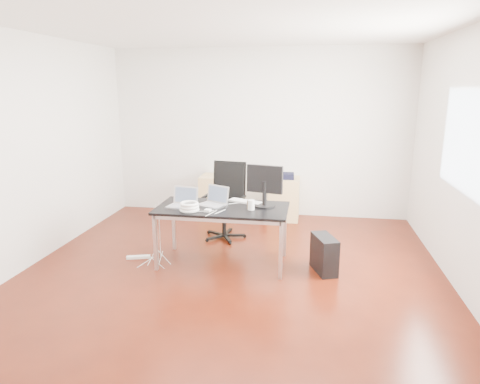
% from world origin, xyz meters
% --- Properties ---
extents(room_shell, '(5.00, 5.00, 5.00)m').
position_xyz_m(room_shell, '(0.04, 0.00, 1.40)').
color(room_shell, '#3E1107').
rests_on(room_shell, ground).
extents(desk, '(1.60, 0.80, 0.73)m').
position_xyz_m(desk, '(-0.17, 0.23, 0.68)').
color(desk, black).
rests_on(desk, ground).
extents(office_chair, '(0.54, 0.56, 1.08)m').
position_xyz_m(office_chair, '(-0.32, 1.22, 0.61)').
color(office_chair, black).
rests_on(office_chair, ground).
extents(filing_cabinet_left, '(0.50, 0.50, 0.70)m').
position_xyz_m(filing_cabinet_left, '(-0.70, 2.23, 0.35)').
color(filing_cabinet_left, tan).
rests_on(filing_cabinet_left, ground).
extents(filing_cabinet_right, '(0.50, 0.50, 0.70)m').
position_xyz_m(filing_cabinet_right, '(0.46, 2.23, 0.35)').
color(filing_cabinet_right, tan).
rests_on(filing_cabinet_right, ground).
extents(pc_tower, '(0.34, 0.49, 0.44)m').
position_xyz_m(pc_tower, '(1.08, 0.18, 0.22)').
color(pc_tower, black).
rests_on(pc_tower, ground).
extents(wastebasket, '(0.28, 0.28, 0.28)m').
position_xyz_m(wastebasket, '(0.19, 2.25, 0.14)').
color(wastebasket, black).
rests_on(wastebasket, ground).
extents(power_strip, '(0.30, 0.15, 0.04)m').
position_xyz_m(power_strip, '(-1.27, 0.18, 0.02)').
color(power_strip, white).
rests_on(power_strip, ground).
extents(laptop_left, '(0.37, 0.31, 0.23)m').
position_xyz_m(laptop_left, '(-0.65, 0.19, 0.79)').
color(laptop_left, silver).
rests_on(laptop_left, desk).
extents(laptop_right, '(0.41, 0.38, 0.23)m').
position_xyz_m(laptop_right, '(-0.29, 0.31, 0.79)').
color(laptop_right, silver).
rests_on(laptop_right, desk).
extents(monitor, '(0.45, 0.26, 0.51)m').
position_xyz_m(monitor, '(0.34, 0.36, 1.01)').
color(monitor, black).
rests_on(monitor, desk).
extents(keyboard, '(0.46, 0.29, 0.02)m').
position_xyz_m(keyboard, '(0.08, 0.49, 0.74)').
color(keyboard, white).
rests_on(keyboard, desk).
extents(cup_white, '(0.10, 0.10, 0.12)m').
position_xyz_m(cup_white, '(0.20, 0.17, 0.79)').
color(cup_white, white).
rests_on(cup_white, desk).
extents(cup_brown, '(0.09, 0.09, 0.10)m').
position_xyz_m(cup_brown, '(0.18, 0.22, 0.78)').
color(cup_brown, '#50321B').
rests_on(cup_brown, desk).
extents(cable_coil, '(0.24, 0.24, 0.11)m').
position_xyz_m(cable_coil, '(-0.52, 0.00, 0.78)').
color(cable_coil, white).
rests_on(cable_coil, desk).
extents(power_adapter, '(0.08, 0.08, 0.03)m').
position_xyz_m(power_adapter, '(-0.30, 0.01, 0.74)').
color(power_adapter, white).
rests_on(power_adapter, desk).
extents(speaker, '(0.11, 0.10, 0.18)m').
position_xyz_m(speaker, '(-0.60, 2.21, 0.79)').
color(speaker, '#9E9E9E').
rests_on(speaker, filing_cabinet_left).
extents(navy_garment, '(0.31, 0.26, 0.09)m').
position_xyz_m(navy_garment, '(0.47, 2.19, 0.74)').
color(navy_garment, black).
rests_on(navy_garment, filing_cabinet_right).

